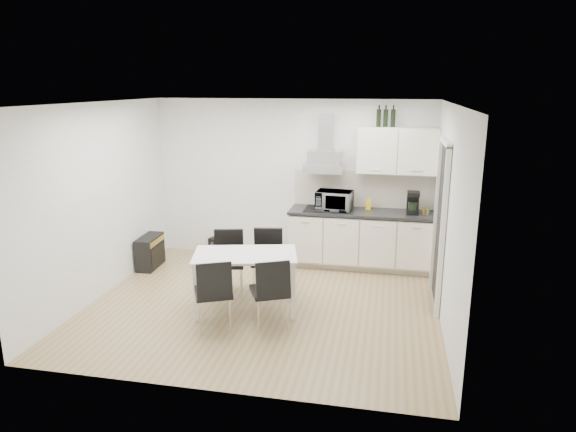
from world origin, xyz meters
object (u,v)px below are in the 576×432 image
dining_table (245,260)px  chair_near_right (270,292)px  chair_far_right (267,262)px  floor_speaker (215,246)px  chair_far_left (229,264)px  kitchenette (364,216)px  guitar_amp (150,252)px  chair_near_left (213,293)px

dining_table → chair_near_right: chair_near_right is taller
chair_far_right → floor_speaker: (-1.29, 1.47, -0.30)m
dining_table → chair_far_left: (-0.37, 0.43, -0.22)m
kitchenette → dining_table: 2.35m
chair_near_right → guitar_amp: bearing=119.4°
chair_far_right → chair_near_right: size_ratio=1.00×
chair_far_right → floor_speaker: bearing=-57.4°
chair_near_left → chair_near_right: (0.64, 0.17, 0.00)m
guitar_amp → floor_speaker: (0.77, 0.85, -0.12)m
dining_table → chair_near_right: 0.63m
dining_table → chair_far_right: bearing=63.2°
dining_table → floor_speaker: 2.42m
chair_far_left → chair_far_right: same height
guitar_amp → kitchenette: bearing=8.7°
chair_near_right → chair_far_right: bearing=79.5°
guitar_amp → floor_speaker: bearing=44.9°
chair_near_right → floor_speaker: (-1.57, 2.48, -0.30)m
kitchenette → chair_near_right: bearing=-112.5°
kitchenette → chair_far_left: kitchenette is taller
chair_far_right → guitar_amp: (-2.06, 0.61, -0.19)m
guitar_amp → dining_table: bearing=-35.3°
dining_table → guitar_amp: dining_table is taller
dining_table → chair_far_right: chair_far_right is taller
chair_near_right → guitar_amp: (-2.33, 1.63, -0.19)m
chair_far_left → guitar_amp: (-1.55, 0.78, -0.19)m
chair_near_left → guitar_amp: (-1.70, 1.80, -0.19)m
kitchenette → guitar_amp: 3.41m
dining_table → chair_near_left: bearing=-124.0°
dining_table → guitar_amp: 2.30m
chair_far_left → chair_near_right: bearing=118.4°
chair_far_left → floor_speaker: chair_far_left is taller
kitchenette → chair_near_left: bearing=-122.7°
kitchenette → chair_near_left: 2.98m
dining_table → chair_far_right: (0.14, 0.60, -0.22)m
chair_near_left → chair_near_right: 0.66m
chair_far_left → chair_near_left: same height
chair_far_left → chair_near_right: (0.78, -0.85, 0.00)m
dining_table → chair_far_left: size_ratio=1.62×
kitchenette → chair_near_right: kitchenette is taller
dining_table → guitar_amp: size_ratio=2.31×
chair_near_right → floor_speaker: size_ratio=3.23×
chair_far_right → kitchenette: bearing=-142.3°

